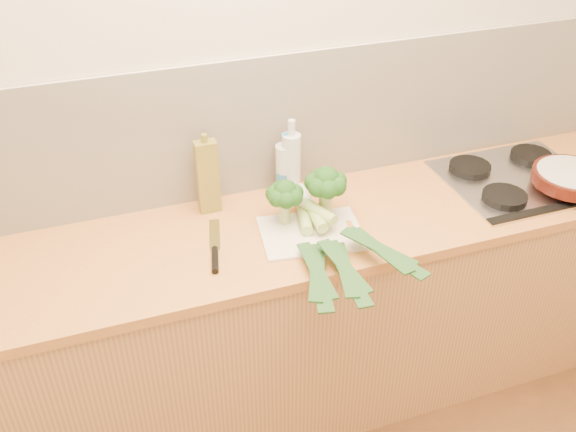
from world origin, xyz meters
name	(u,v)px	position (x,y,z in m)	size (l,w,h in m)	color
room_shell	(254,128)	(0.00, 1.49, 1.17)	(3.50, 3.50, 3.50)	beige
counter	(280,320)	(0.00, 1.20, 0.45)	(3.20, 0.62, 0.90)	tan
gas_hob	(519,178)	(1.02, 1.20, 0.91)	(0.58, 0.50, 0.04)	silver
chopping_board	(311,233)	(0.10, 1.13, 0.91)	(0.36, 0.26, 0.01)	white
broccoli_left	(285,195)	(0.03, 1.22, 1.03)	(0.14, 0.14, 0.17)	#A3B66A
broccoli_right	(326,184)	(0.18, 1.20, 1.05)	(0.15, 0.16, 0.21)	#A3B66A
leek_front	(307,230)	(0.07, 1.12, 0.93)	(0.22, 0.70, 0.04)	white
leek_mid	(322,227)	(0.12, 1.09, 0.95)	(0.12, 0.70, 0.04)	white
leek_back	(336,222)	(0.17, 1.08, 0.97)	(0.28, 0.63, 0.04)	white
chefs_knife	(215,253)	(-0.26, 1.12, 0.91)	(0.10, 0.32, 0.02)	silver
skillet	(572,177)	(1.16, 1.07, 0.96)	(0.44, 0.30, 0.05)	#44130B
oil_tin	(208,176)	(-0.21, 1.41, 1.05)	(0.08, 0.05, 0.32)	olive
glass_bottle	(291,165)	(0.12, 1.40, 1.04)	(0.07, 0.07, 0.32)	silver
amber_bottle	(286,169)	(0.11, 1.44, 1.00)	(0.06, 0.06, 0.24)	#622812
water_bottle	(285,172)	(0.10, 1.41, 1.00)	(0.08, 0.08, 0.24)	silver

